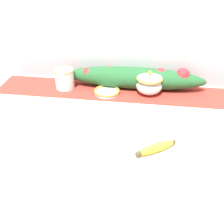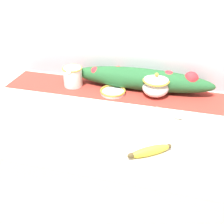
{
  "view_description": "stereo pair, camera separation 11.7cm",
  "coord_description": "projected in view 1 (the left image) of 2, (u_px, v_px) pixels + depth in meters",
  "views": [
    {
      "loc": [
        0.07,
        -1.02,
        1.59
      ],
      "look_at": [
        -0.07,
        -0.04,
        0.97
      ],
      "focal_mm": 45.0,
      "sensor_mm": 36.0,
      "label": 1
    },
    {
      "loc": [
        0.19,
        -1.0,
        1.59
      ],
      "look_at": [
        -0.07,
        -0.04,
        0.97
      ],
      "focal_mm": 45.0,
      "sensor_mm": 36.0,
      "label": 2
    }
  ],
  "objects": [
    {
      "name": "spoon",
      "position": [
        174.0,
        112.0,
        1.26
      ],
      "size": [
        0.14,
        0.1,
        0.01
      ],
      "rotation": [
        0.0,
        0.0,
        -0.59
      ],
      "color": "#A89E89",
      "rests_on": "countertop"
    },
    {
      "name": "table_runner",
      "position": [
        133.0,
        92.0,
        1.43
      ],
      "size": [
        1.41,
        0.22,
        0.0
      ],
      "primitive_type": "cube",
      "color": "#B23328",
      "rests_on": "countertop"
    },
    {
      "name": "small_dish",
      "position": [
        107.0,
        92.0,
        1.41
      ],
      "size": [
        0.13,
        0.13,
        0.02
      ],
      "color": "white",
      "rests_on": "countertop"
    },
    {
      "name": "back_wall",
      "position": [
        138.0,
        29.0,
        1.4
      ],
      "size": [
        2.33,
        0.04,
        2.4
      ],
      "primitive_type": "cube",
      "color": "silver",
      "rests_on": "ground_plane"
    },
    {
      "name": "banana",
      "position": [
        156.0,
        148.0,
        1.03
      ],
      "size": [
        0.16,
        0.12,
        0.03
      ],
      "rotation": [
        0.0,
        0.0,
        0.61
      ],
      "color": "yellow",
      "rests_on": "countertop"
    },
    {
      "name": "sugar_bowl",
      "position": [
        149.0,
        83.0,
        1.39
      ],
      "size": [
        0.13,
        0.13,
        0.12
      ],
      "color": "white",
      "rests_on": "countertop"
    },
    {
      "name": "poinsettia_garland",
      "position": [
        135.0,
        77.0,
        1.44
      ],
      "size": [
        0.72,
        0.12,
        0.12
      ],
      "color": "#235B2D",
      "rests_on": "countertop"
    },
    {
      "name": "cream_pitcher",
      "position": [
        65.0,
        78.0,
        1.44
      ],
      "size": [
        0.1,
        0.12,
        0.11
      ],
      "color": "white",
      "rests_on": "countertop"
    },
    {
      "name": "countertop",
      "position": [
        126.0,
        192.0,
        1.47
      ],
      "size": [
        1.53,
        0.73,
        0.92
      ],
      "primitive_type": "cube",
      "color": "beige",
      "rests_on": "ground_plane"
    }
  ]
}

